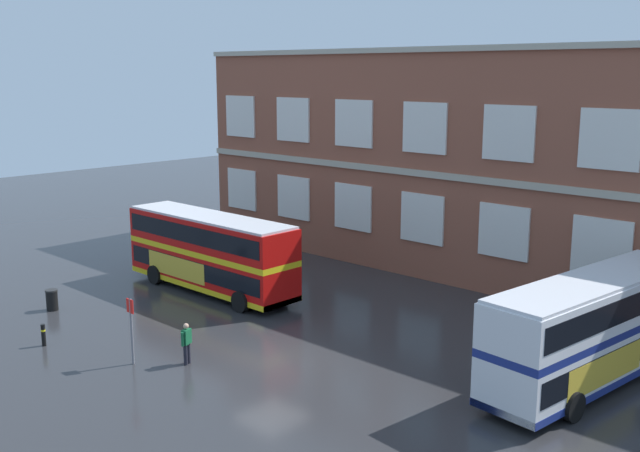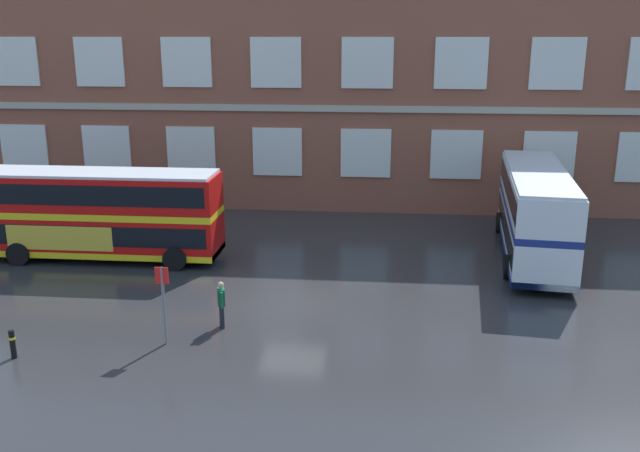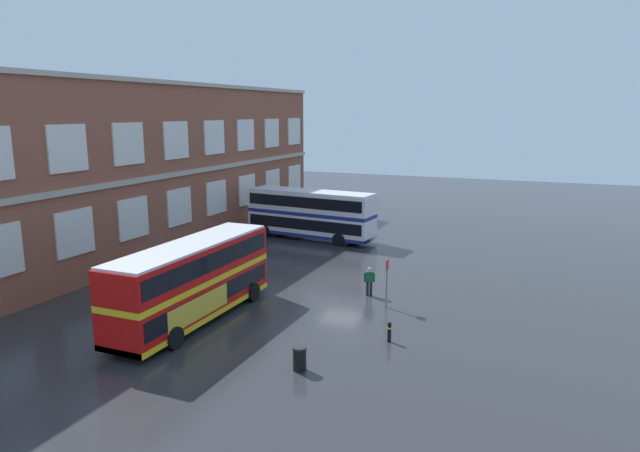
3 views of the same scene
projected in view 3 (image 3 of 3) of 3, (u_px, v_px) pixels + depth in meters
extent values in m
plane|color=#2B2B2D|center=(312.00, 277.00, 36.69)|extent=(120.00, 120.00, 0.00)
cube|color=brown|center=(134.00, 168.00, 43.66)|extent=(45.39, 8.00, 12.42)
cube|color=#B2A893|center=(178.00, 174.00, 42.15)|extent=(45.39, 0.16, 0.36)
cube|color=#B2A893|center=(173.00, 82.00, 40.85)|extent=(45.39, 0.28, 0.30)
cube|color=silver|center=(75.00, 233.00, 33.55)|extent=(2.82, 0.12, 2.73)
cube|color=silver|center=(133.00, 218.00, 38.10)|extent=(2.82, 0.12, 2.73)
cube|color=silver|center=(179.00, 207.00, 42.65)|extent=(2.82, 0.12, 2.73)
cube|color=silver|center=(216.00, 198.00, 47.21)|extent=(2.82, 0.12, 2.73)
cube|color=silver|center=(247.00, 190.00, 51.76)|extent=(2.82, 0.12, 2.73)
cube|color=silver|center=(273.00, 184.00, 56.31)|extent=(2.82, 0.12, 2.73)
cube|color=silver|center=(294.00, 178.00, 60.87)|extent=(2.82, 0.12, 2.73)
cube|color=silver|center=(68.00, 148.00, 32.56)|extent=(2.82, 0.12, 2.73)
cube|color=silver|center=(128.00, 144.00, 37.11)|extent=(2.82, 0.12, 2.73)
cube|color=silver|center=(176.00, 140.00, 41.66)|extent=(2.82, 0.12, 2.73)
cube|color=silver|center=(214.00, 137.00, 46.22)|extent=(2.82, 0.12, 2.73)
cube|color=silver|center=(246.00, 135.00, 50.77)|extent=(2.82, 0.12, 2.73)
cube|color=silver|center=(272.00, 133.00, 55.33)|extent=(2.82, 0.12, 2.73)
cube|color=silver|center=(294.00, 131.00, 59.88)|extent=(2.82, 0.12, 2.73)
cube|color=red|center=(193.00, 298.00, 28.85)|extent=(11.00, 2.57, 1.75)
cube|color=black|center=(193.00, 294.00, 28.81)|extent=(10.56, 2.61, 0.90)
cube|color=yellow|center=(193.00, 278.00, 28.65)|extent=(11.00, 2.57, 0.30)
cube|color=red|center=(192.00, 261.00, 28.46)|extent=(11.00, 2.57, 1.55)
cube|color=black|center=(192.00, 259.00, 28.45)|extent=(10.56, 2.61, 0.90)
cube|color=yellow|center=(194.00, 311.00, 29.00)|extent=(11.00, 2.59, 0.28)
cube|color=silver|center=(191.00, 244.00, 28.30)|extent=(10.78, 2.47, 0.12)
cube|color=gold|center=(200.00, 307.00, 27.15)|extent=(4.84, 0.04, 1.10)
cube|color=yellow|center=(247.00, 231.00, 33.32)|extent=(0.06, 1.66, 0.40)
cylinder|color=black|center=(253.00, 292.00, 31.98)|extent=(1.04, 0.32, 1.04)
cylinder|color=black|center=(215.00, 287.00, 32.95)|extent=(1.04, 0.32, 1.04)
cylinder|color=black|center=(174.00, 338.00, 25.53)|extent=(1.04, 0.32, 1.04)
cylinder|color=black|center=(130.00, 330.00, 26.50)|extent=(1.04, 0.32, 1.04)
cube|color=silver|center=(311.00, 224.00, 47.52)|extent=(3.69, 11.21, 1.75)
cube|color=black|center=(311.00, 222.00, 47.48)|extent=(3.68, 10.77, 0.90)
cube|color=navy|center=(311.00, 212.00, 47.31)|extent=(3.69, 11.21, 0.30)
cube|color=silver|center=(311.00, 201.00, 47.13)|extent=(3.69, 11.21, 1.55)
cube|color=black|center=(311.00, 200.00, 47.11)|extent=(3.68, 10.77, 0.90)
cube|color=navy|center=(311.00, 233.00, 47.66)|extent=(3.71, 11.21, 0.28)
cube|color=silver|center=(311.00, 191.00, 46.96)|extent=(3.57, 10.98, 0.12)
cube|color=gold|center=(332.00, 222.00, 47.98)|extent=(0.54, 4.82, 1.10)
cube|color=yellow|center=(257.00, 192.00, 49.64)|extent=(1.65, 0.23, 0.40)
cylinder|color=black|center=(280.00, 226.00, 50.58)|extent=(0.43, 1.07, 1.04)
cylinder|color=black|center=(264.00, 231.00, 48.39)|extent=(0.43, 1.07, 1.04)
cylinder|color=black|center=(353.00, 234.00, 47.19)|extent=(0.43, 1.07, 1.04)
cylinder|color=black|center=(339.00, 240.00, 45.00)|extent=(0.43, 1.07, 1.04)
cylinder|color=black|center=(367.00, 289.00, 32.93)|extent=(0.20, 0.20, 0.85)
cylinder|color=black|center=(371.00, 289.00, 32.91)|extent=(0.20, 0.20, 0.85)
cube|color=#145933|center=(369.00, 277.00, 32.77)|extent=(0.35, 0.45, 0.60)
cylinder|color=#145933|center=(365.00, 277.00, 32.80)|extent=(0.14, 0.14, 0.57)
cylinder|color=#145933|center=(374.00, 277.00, 32.76)|extent=(0.14, 0.14, 0.57)
sphere|color=tan|center=(369.00, 269.00, 32.69)|extent=(0.22, 0.22, 0.22)
cylinder|color=slate|center=(387.00, 284.00, 30.77)|extent=(0.10, 0.10, 2.70)
cube|color=red|center=(387.00, 265.00, 30.54)|extent=(0.44, 0.04, 0.56)
cylinder|color=black|center=(300.00, 359.00, 23.42)|extent=(0.56, 0.56, 0.95)
cylinder|color=black|center=(300.00, 348.00, 23.31)|extent=(0.60, 0.60, 0.08)
cylinder|color=black|center=(389.00, 332.00, 26.31)|extent=(0.18, 0.18, 0.95)
cylinder|color=yellow|center=(389.00, 328.00, 26.26)|extent=(0.19, 0.19, 0.08)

